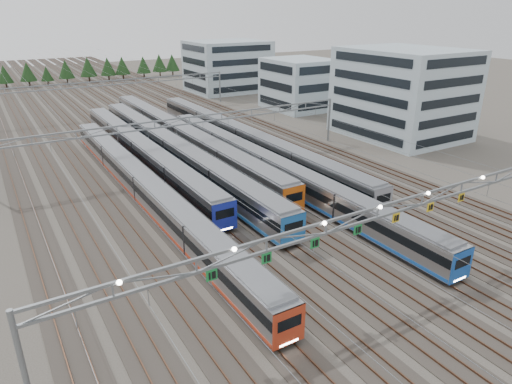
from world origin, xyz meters
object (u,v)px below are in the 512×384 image
train_a (145,188)px  depot_bldg_north (228,66)px  train_f (243,138)px  gantry_far (113,87)px  depot_bldg_south (402,93)px  train_c (173,150)px  gantry_near (378,215)px  train_e (269,167)px  train_b (142,152)px  gantry_mid (190,126)px  depot_bldg_mid (299,84)px  train_d (182,136)px

train_a → depot_bldg_north: size_ratio=2.94×
train_f → gantry_far: (-11.25, 42.04, 4.17)m
depot_bldg_south → depot_bldg_north: depot_bldg_south is taller
train_a → train_c: (9.00, 13.12, 0.19)m
train_f → gantry_near: size_ratio=1.18×
train_e → depot_bldg_south: depot_bldg_south is taller
train_b → gantry_near: size_ratio=1.02×
gantry_far → gantry_mid: bearing=-90.0°
train_f → depot_bldg_mid: (29.73, 24.39, 3.82)m
train_a → depot_bldg_mid: size_ratio=4.04×
train_a → depot_bldg_north: depot_bldg_north is taller
train_b → depot_bldg_mid: size_ratio=3.59×
depot_bldg_south → train_b: bearing=170.7°
depot_bldg_north → gantry_mid: bearing=-122.6°
gantry_near → depot_bldg_south: size_ratio=2.56×
gantry_far → depot_bldg_north: (38.24, 14.85, 0.88)m
train_a → gantry_mid: size_ratio=1.15×
gantry_far → train_a: bearing=-101.4°
gantry_far → depot_bldg_north: depot_bldg_north is taller
train_b → depot_bldg_south: (49.16, -8.07, 6.02)m
train_a → train_b: (4.50, 15.05, 0.16)m
depot_bldg_mid → train_c: bearing=-149.8°
train_b → gantry_mid: size_ratio=1.02×
train_b → gantry_far: size_ratio=1.02×
depot_bldg_mid → gantry_near: bearing=-121.3°
train_a → train_e: size_ratio=1.02×
train_a → gantry_near: size_ratio=1.15×
train_b → depot_bldg_mid: (47.73, 23.27, 3.79)m
gantry_near → gantry_mid: size_ratio=1.00×
train_b → train_d: bearing=29.4°
gantry_near → gantry_far: size_ratio=1.00×
gantry_far → depot_bldg_mid: size_ratio=3.52×
train_a → train_b: train_b is taller
gantry_near → train_e: bearing=76.1°
depot_bldg_north → train_b: bearing=-128.9°
train_b → train_c: size_ratio=0.86×
gantry_far → depot_bldg_mid: 44.62m
gantry_mid → gantry_far: bearing=90.0°
train_f → depot_bldg_south: bearing=-12.6°
gantry_mid → depot_bldg_south: (42.41, -3.99, 1.89)m
train_d → train_e: (4.50, -21.69, -0.24)m
train_b → train_f: bearing=-3.5°
depot_bldg_mid → depot_bldg_north: (-2.73, 32.50, 1.23)m
train_f → depot_bldg_south: size_ratio=3.03×
train_d → gantry_far: size_ratio=1.21×
gantry_far → gantry_near: bearing=-90.0°
train_f → gantry_far: gantry_far is taller
train_f → gantry_mid: (-11.25, -2.96, 4.17)m
train_d → train_f: bearing=-34.5°
train_d → train_e: train_d is taller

